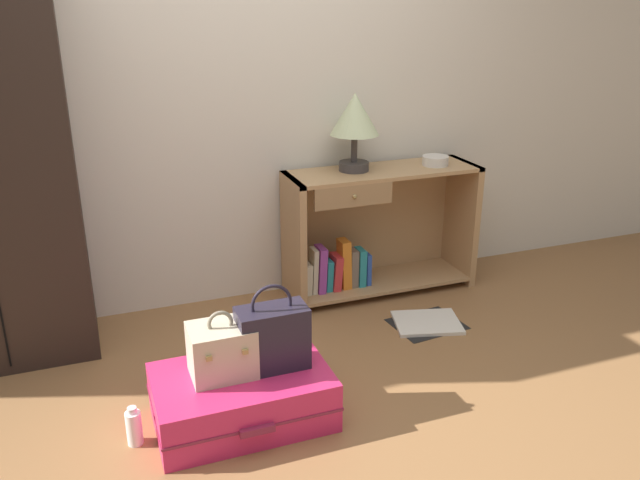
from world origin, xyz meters
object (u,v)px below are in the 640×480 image
at_px(handbag, 273,337).
at_px(open_book_on_floor, 427,323).
at_px(train_case, 222,350).
at_px(suitcase_large, 242,397).
at_px(bowl, 435,161).
at_px(bookshelf, 372,232).
at_px(table_lamp, 355,118).
at_px(bottle, 134,427).

distance_m(handbag, open_book_on_floor, 1.16).
bearing_deg(train_case, suitcase_large, -23.92).
bearing_deg(handbag, bowl, 36.50).
height_order(train_case, handbag, handbag).
height_order(bookshelf, open_book_on_floor, bookshelf).
bearing_deg(bookshelf, open_book_on_floor, -79.25).
relative_size(table_lamp, suitcase_large, 0.59).
xyz_separation_m(bookshelf, handbag, (-0.91, -0.99, -0.00)).
xyz_separation_m(handbag, open_book_on_floor, (1.01, 0.46, -0.36)).
bearing_deg(bowl, suitcase_large, -146.02).
distance_m(suitcase_large, open_book_on_floor, 1.25).
distance_m(bowl, handbag, 1.65).
xyz_separation_m(bowl, train_case, (-1.49, -0.93, -0.44)).
distance_m(bookshelf, bottle, 1.82).
xyz_separation_m(suitcase_large, open_book_on_floor, (1.15, 0.47, -0.10)).
height_order(bookshelf, table_lamp, table_lamp).
xyz_separation_m(handbag, bottle, (-0.59, -0.01, -0.29)).
bearing_deg(suitcase_large, open_book_on_floor, 22.38).
distance_m(suitcase_large, train_case, 0.23).
bearing_deg(bottle, bowl, 27.22).
relative_size(bookshelf, open_book_on_floor, 2.74).
relative_size(bookshelf, bottle, 6.67).
xyz_separation_m(bookshelf, suitcase_large, (-1.05, -1.00, -0.26)).
bearing_deg(bowl, table_lamp, 173.73).
xyz_separation_m(bowl, bottle, (-1.87, -0.96, -0.70)).
bearing_deg(bowl, train_case, -148.08).
distance_m(bowl, open_book_on_floor, 0.95).
relative_size(bookshelf, table_lamp, 2.60).
bearing_deg(table_lamp, suitcase_large, -132.56).
xyz_separation_m(bookshelf, table_lamp, (-0.12, 0.02, 0.68)).
bearing_deg(handbag, bottle, -178.80).
xyz_separation_m(table_lamp, suitcase_large, (-0.93, -1.02, -0.94)).
bearing_deg(open_book_on_floor, bottle, -163.42).
height_order(bookshelf, train_case, bookshelf).
xyz_separation_m(table_lamp, bottle, (-1.38, -1.02, -0.97)).
bearing_deg(bookshelf, bowl, -5.65).
bearing_deg(table_lamp, handbag, -128.19).
bearing_deg(bottle, table_lamp, 36.44).
distance_m(train_case, open_book_on_floor, 1.34).
relative_size(bowl, bottle, 0.90).
distance_m(suitcase_large, handbag, 0.29).
height_order(bookshelf, suitcase_large, bookshelf).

